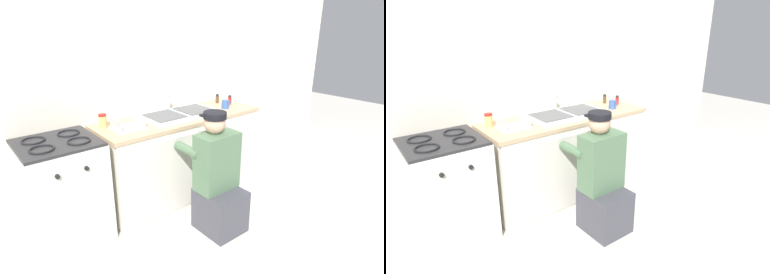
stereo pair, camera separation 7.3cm
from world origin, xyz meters
TOP-DOWN VIEW (x-y plane):
  - ground_plane at (0.00, 0.00)m, footprint 12.00×12.00m
  - back_wall at (0.00, 0.65)m, footprint 6.00×0.10m
  - counter_cabinet at (0.00, 0.29)m, footprint 1.74×0.62m
  - countertop at (0.00, 0.30)m, footprint 1.78×0.62m
  - sink_double_basin at (0.00, 0.30)m, footprint 0.80×0.44m
  - stove_range at (-1.25, 0.30)m, footprint 0.63×0.62m
  - plumber_person at (-0.12, -0.42)m, footprint 0.42×0.61m
  - spice_bottle_pepper at (0.67, 0.45)m, footprint 0.04×0.04m
  - coffee_mug at (0.57, 0.21)m, footprint 0.13×0.08m
  - dish_rack_tray at (-0.63, 0.25)m, footprint 0.28×0.22m
  - spice_bottle_red at (0.74, 0.31)m, footprint 0.04×0.04m
  - condiment_jar at (-0.78, 0.43)m, footprint 0.07×0.07m

SIDE VIEW (x-z plane):
  - ground_plane at x=0.00m, z-range 0.00..0.00m
  - counter_cabinet at x=0.00m, z-range 0.00..0.86m
  - stove_range at x=-1.25m, z-range 0.00..0.92m
  - plumber_person at x=-0.12m, z-range -0.09..1.01m
  - countertop at x=0.00m, z-range 0.86..0.90m
  - sink_double_basin at x=0.00m, z-range 0.82..1.01m
  - dish_rack_tray at x=-0.63m, z-range 0.87..0.98m
  - coffee_mug at x=0.57m, z-range 0.90..1.00m
  - spice_bottle_pepper at x=0.67m, z-range 0.90..1.00m
  - spice_bottle_red at x=0.74m, z-range 0.90..1.00m
  - condiment_jar at x=-0.78m, z-range 0.90..1.03m
  - back_wall at x=0.00m, z-range 0.00..2.50m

